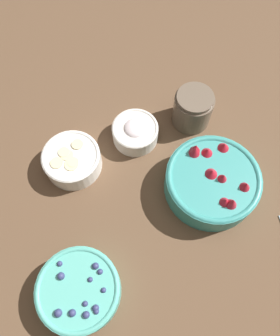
{
  "coord_description": "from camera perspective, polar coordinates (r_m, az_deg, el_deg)",
  "views": [
    {
      "loc": [
        0.14,
        0.28,
        0.74
      ],
      "look_at": [
        0.05,
        -0.02,
        0.04
      ],
      "focal_mm": 35.0,
      "sensor_mm": 36.0,
      "label": 1
    }
  ],
  "objects": [
    {
      "name": "bowl_cream",
      "position": [
        0.83,
        -0.84,
        6.37
      ],
      "size": [
        0.12,
        0.12,
        0.06
      ],
      "color": "silver",
      "rests_on": "ground_plane"
    },
    {
      "name": "bowl_strawberries",
      "position": [
        0.77,
        12.45,
        -2.22
      ],
      "size": [
        0.22,
        0.22,
        0.09
      ],
      "color": "teal",
      "rests_on": "ground_plane"
    },
    {
      "name": "bowl_bananas",
      "position": [
        0.8,
        -11.75,
        1.47
      ],
      "size": [
        0.14,
        0.14,
        0.06
      ],
      "color": "white",
      "rests_on": "ground_plane"
    },
    {
      "name": "jar_chocolate",
      "position": [
        0.86,
        9.12,
        10.03
      ],
      "size": [
        0.1,
        0.1,
        0.1
      ],
      "color": "brown",
      "rests_on": "ground_plane"
    },
    {
      "name": "ground_plane",
      "position": [
        0.8,
        4.16,
        -1.88
      ],
      "size": [
        4.0,
        4.0,
        0.0
      ],
      "primitive_type": "plane",
      "color": "brown"
    },
    {
      "name": "bowl_blueberries",
      "position": [
        0.72,
        -10.6,
        -20.18
      ],
      "size": [
        0.17,
        0.17,
        0.06
      ],
      "color": "#56B7A8",
      "rests_on": "ground_plane"
    }
  ]
}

